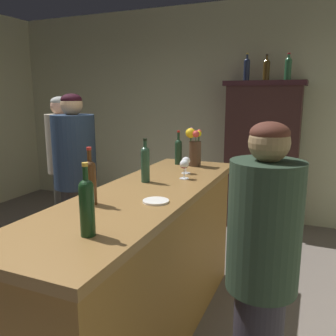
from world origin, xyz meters
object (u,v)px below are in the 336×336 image
at_px(wine_bottle_merlot, 90,180).
at_px(wine_glass_mid, 184,165).
at_px(wine_bottle_rose, 145,162).
at_px(patron_by_cabinet, 76,179).
at_px(wine_bottle_chardonnay, 87,204).
at_px(cheese_plate, 156,201).
at_px(bar_counter, 146,267).
at_px(wine_glass_front, 186,162).
at_px(display_bottle_left, 247,68).
at_px(display_bottle_center, 288,68).
at_px(display_bottle_midleft, 266,69).
at_px(display_cabinet, 262,153).
at_px(flower_arrangement, 194,147).
at_px(patron_redhead, 63,164).
at_px(wine_bottle_pinot, 178,150).
at_px(bartender, 261,278).

xyz_separation_m(wine_bottle_merlot, wine_glass_mid, (0.27, 0.78, -0.04)).
xyz_separation_m(wine_bottle_rose, patron_by_cabinet, (-0.92, 0.40, -0.30)).
height_order(wine_bottle_chardonnay, cheese_plate, wine_bottle_chardonnay).
distance_m(wine_bottle_chardonnay, wine_glass_mid, 1.16).
bearing_deg(bar_counter, wine_glass_mid, 74.08).
distance_m(wine_bottle_rose, cheese_plate, 0.50).
distance_m(wine_glass_front, display_bottle_left, 2.11).
relative_size(wine_bottle_rose, display_bottle_center, 0.99).
bearing_deg(display_bottle_midleft, wine_glass_front, -98.94).
bearing_deg(wine_bottle_rose, display_bottle_midleft, 78.45).
bearing_deg(wine_glass_mid, display_cabinet, 83.07).
relative_size(display_cabinet, flower_arrangement, 5.61).
distance_m(display_bottle_midleft, display_bottle_center, 0.25).
relative_size(wine_glass_front, display_bottle_center, 0.42).
relative_size(wine_bottle_rose, display_bottle_left, 0.93).
bearing_deg(wine_glass_mid, patron_redhead, 157.15).
distance_m(wine_bottle_pinot, display_bottle_midleft, 1.87).
xyz_separation_m(wine_glass_front, flower_arrangement, (-0.04, 0.30, 0.08)).
distance_m(wine_bottle_merlot, patron_redhead, 2.10).
bearing_deg(display_bottle_center, display_bottle_left, -180.00).
relative_size(bar_counter, wine_bottle_chardonnay, 6.91).
distance_m(display_bottle_center, patron_redhead, 2.83).
relative_size(flower_arrangement, display_bottle_center, 1.05).
xyz_separation_m(cheese_plate, display_bottle_midleft, (0.20, 2.72, 0.90)).
distance_m(wine_bottle_rose, wine_glass_front, 0.41).
bearing_deg(patron_by_cabinet, patron_redhead, 164.68).
xyz_separation_m(display_bottle_left, bartender, (0.67, -2.96, -1.13)).
distance_m(wine_bottle_pinot, cheese_plate, 1.14).
bearing_deg(flower_arrangement, wine_bottle_merlot, -98.29).
bearing_deg(patron_redhead, display_cabinet, 58.46).
xyz_separation_m(wine_bottle_chardonnay, bartender, (0.71, 0.31, -0.35)).
relative_size(display_cabinet, wine_bottle_pinot, 6.16).
bearing_deg(display_bottle_left, display_cabinet, 0.00).
bearing_deg(bartender, wine_glass_front, -69.76).
xyz_separation_m(bar_counter, flower_arrangement, (0.03, 0.89, 0.70)).
height_order(wine_glass_mid, patron_by_cabinet, patron_by_cabinet).
relative_size(flower_arrangement, display_bottle_left, 0.99).
xyz_separation_m(wine_glass_front, cheese_plate, (0.10, -0.78, -0.09)).
bearing_deg(flower_arrangement, wine_bottle_pinot, 174.29).
distance_m(display_cabinet, bartender, 3.00).
distance_m(wine_glass_front, display_bottle_center, 2.18).
bearing_deg(patron_redhead, wine_glass_mid, 0.19).
relative_size(bar_counter, display_bottle_midleft, 7.28).
xyz_separation_m(wine_glass_mid, bartender, (0.69, -0.85, -0.31)).
bearing_deg(display_bottle_center, wine_bottle_merlot, -104.92).
relative_size(wine_bottle_merlot, flower_arrangement, 0.99).
bearing_deg(wine_bottle_pinot, cheese_plate, -75.17).
relative_size(bar_counter, flower_arrangement, 6.83).
distance_m(bar_counter, patron_redhead, 1.99).
distance_m(wine_bottle_chardonnay, patron_redhead, 2.54).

